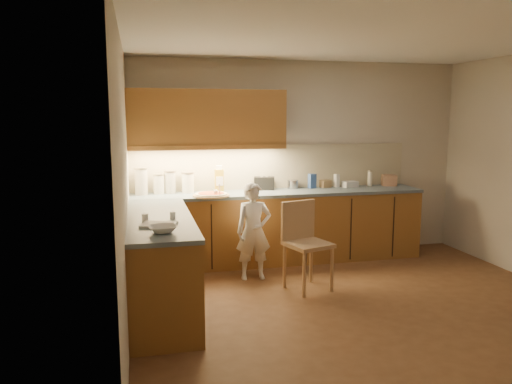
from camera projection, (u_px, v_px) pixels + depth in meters
room at (367, 138)px, 4.74m from camera, size 4.54×4.50×2.62m
l_counter at (245, 237)px, 5.92m from camera, size 3.77×2.62×0.92m
backsplash at (273, 167)px, 6.64m from camera, size 3.75×0.02×0.58m
upper_cabinets at (207, 118)px, 6.18m from camera, size 1.95×0.36×0.73m
pizza_on_board at (211, 195)px, 6.01m from camera, size 0.44×0.44×0.18m
child at (254, 231)px, 5.75m from camera, size 0.42×0.29×1.13m
wooden_chair at (304, 238)px, 5.44m from camera, size 0.54×0.54×0.96m
mixing_bowl at (163, 229)px, 4.15m from camera, size 0.25×0.25×0.06m
canister_a at (141, 181)px, 6.11m from camera, size 0.17×0.17×0.34m
canister_b at (159, 184)px, 6.18m from camera, size 0.14×0.14×0.25m
canister_c at (170, 182)px, 6.23m from camera, size 0.15×0.15×0.28m
canister_d at (188, 182)px, 6.27m from camera, size 0.16×0.16×0.26m
oil_jug at (219, 180)px, 6.33m from camera, size 0.12×0.09×0.34m
toaster at (264, 183)px, 6.54m from camera, size 0.29×0.21×0.17m
steel_pot at (293, 184)px, 6.63m from camera, size 0.15×0.15×0.12m
blue_box at (312, 181)px, 6.67m from camera, size 0.11×0.09×0.19m
card_box_a at (325, 184)px, 6.74m from camera, size 0.16×0.13×0.10m
white_bottle at (337, 181)px, 6.76m from camera, size 0.07×0.07×0.18m
flat_pack at (350, 184)px, 6.79m from camera, size 0.21×0.16×0.08m
tall_jar at (370, 178)px, 6.85m from camera, size 0.07×0.07×0.22m
card_box_b at (389, 180)px, 6.91m from camera, size 0.22×0.19×0.15m
dough_cloth at (159, 225)px, 4.40m from camera, size 0.35×0.31×0.02m
spice_jar_a at (145, 218)px, 4.53m from camera, size 0.07×0.07×0.08m
spice_jar_b at (173, 216)px, 4.67m from camera, size 0.07×0.07×0.07m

